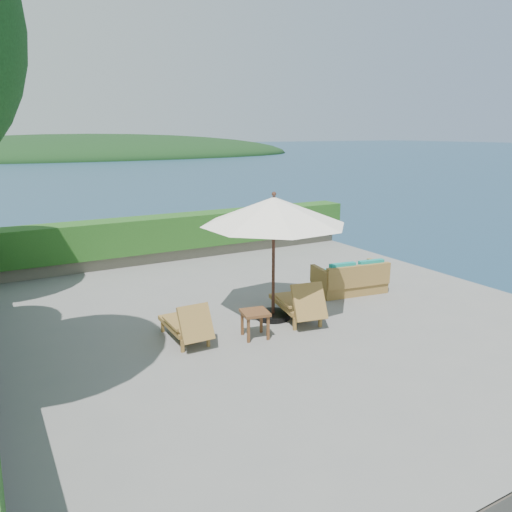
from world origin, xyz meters
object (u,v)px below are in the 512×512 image
patio_umbrella (274,212)px  lounge_left (187,324)px  lounge_right (299,303)px  side_table (255,316)px  wicker_loveseat (351,280)px

patio_umbrella → lounge_left: 2.79m
lounge_right → lounge_left: bearing=-172.9°
lounge_left → side_table: (1.20, -0.46, 0.09)m
wicker_loveseat → side_table: bearing=-151.5°
lounge_left → side_table: size_ratio=2.50×
patio_umbrella → lounge_right: bearing=-44.6°
side_table → wicker_loveseat: bearing=20.2°
lounge_left → wicker_loveseat: bearing=9.9°
patio_umbrella → wicker_loveseat: bearing=12.0°
lounge_left → lounge_right: size_ratio=0.85×
patio_umbrella → side_table: bearing=-139.8°
patio_umbrella → wicker_loveseat: size_ratio=2.07×
patio_umbrella → lounge_left: size_ratio=2.62×
lounge_right → patio_umbrella: bearing=145.9°
side_table → patio_umbrella: bearing=40.2°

